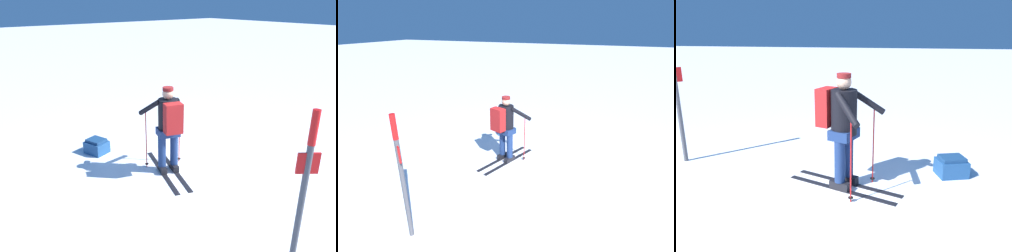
# 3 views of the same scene
# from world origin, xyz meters

# --- Properties ---
(ground_plane) EXTENTS (80.00, 80.00, 0.00)m
(ground_plane) POSITION_xyz_m (0.00, 0.00, 0.00)
(ground_plane) COLOR white
(skier) EXTENTS (1.01, 1.75, 1.66)m
(skier) POSITION_xyz_m (-0.64, 0.41, 0.97)
(skier) COLOR black
(skier) RESTS_ON ground_plane
(dropped_backpack) EXTENTS (0.49, 0.53, 0.32)m
(dropped_backpack) POSITION_xyz_m (-1.34, 2.03, 0.15)
(dropped_backpack) COLOR navy
(dropped_backpack) RESTS_ON ground_plane
(trail_marker) EXTENTS (0.21, 0.16, 2.10)m
(trail_marker) POSITION_xyz_m (-1.07, -2.48, 1.24)
(trail_marker) COLOR #4C4C51
(trail_marker) RESTS_ON ground_plane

